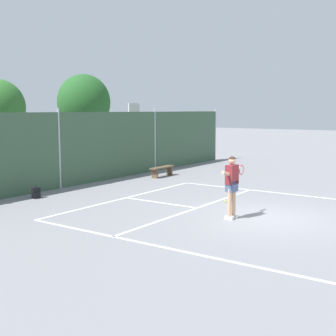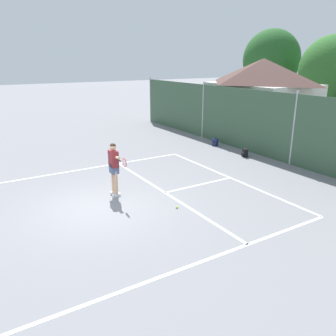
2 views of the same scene
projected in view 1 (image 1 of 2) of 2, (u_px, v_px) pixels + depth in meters
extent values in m
plane|color=gray|center=(269.00, 218.00, 13.36)|extent=(120.00, 120.00, 0.00)
cube|color=white|center=(126.00, 198.00, 16.47)|extent=(8.20, 0.10, 0.01)
cube|color=white|center=(197.00, 254.00, 10.02)|extent=(0.10, 11.00, 0.01)
cube|color=white|center=(312.00, 197.00, 16.70)|extent=(0.10, 11.00, 0.01)
cube|color=white|center=(197.00, 208.00, 14.76)|extent=(8.20, 0.10, 0.01)
cube|color=white|center=(160.00, 203.00, 15.60)|extent=(0.10, 2.97, 0.01)
cube|color=#38563D|center=(59.00, 151.00, 18.26)|extent=(26.00, 0.05, 3.09)
cylinder|color=#B2B2B7|center=(59.00, 149.00, 18.25)|extent=(0.09, 0.09, 3.24)
cylinder|color=#B2B2B7|center=(155.00, 140.00, 23.54)|extent=(0.09, 0.09, 3.24)
cylinder|color=#B2B2B7|center=(215.00, 135.00, 28.83)|extent=(0.09, 0.09, 3.24)
cylinder|color=yellow|center=(133.00, 140.00, 25.07)|extent=(0.12, 0.12, 3.05)
cube|color=white|center=(134.00, 109.00, 24.80)|extent=(0.90, 0.06, 0.60)
torus|color=#D85919|center=(138.00, 113.00, 24.67)|extent=(0.48, 0.48, 0.02)
cylinder|color=brown|center=(0.00, 146.00, 28.11)|extent=(0.36, 0.36, 1.91)
cylinder|color=brown|center=(85.00, 139.00, 34.09)|extent=(0.36, 0.36, 2.00)
ellipsoid|color=#235623|center=(84.00, 102.00, 33.73)|extent=(4.14, 3.73, 4.14)
cube|color=silver|center=(229.00, 218.00, 13.20)|extent=(0.13, 0.27, 0.10)
cube|color=silver|center=(233.00, 216.00, 13.39)|extent=(0.13, 0.27, 0.10)
cylinder|color=tan|center=(229.00, 202.00, 13.14)|extent=(0.13, 0.13, 0.82)
cylinder|color=tan|center=(233.00, 201.00, 13.33)|extent=(0.13, 0.13, 0.82)
cube|color=#47567A|center=(232.00, 186.00, 13.18)|extent=(0.37, 0.26, 0.32)
cube|color=maroon|center=(232.00, 174.00, 13.13)|extent=(0.41, 0.26, 0.56)
sphere|color=tan|center=(232.00, 160.00, 13.08)|extent=(0.22, 0.22, 0.22)
sphere|color=black|center=(232.00, 160.00, 13.08)|extent=(0.21, 0.21, 0.21)
cylinder|color=tan|center=(235.00, 170.00, 13.29)|extent=(0.56, 0.12, 0.17)
cylinder|color=tan|center=(227.00, 174.00, 12.91)|extent=(0.51, 0.11, 0.22)
cylinder|color=black|center=(237.00, 171.00, 13.47)|extent=(0.30, 0.05, 0.04)
torus|color=red|center=(241.00, 170.00, 13.78)|extent=(0.30, 0.04, 0.30)
cylinder|color=silver|center=(241.00, 170.00, 13.78)|extent=(0.26, 0.02, 0.26)
sphere|color=#CCE033|center=(225.00, 202.00, 15.64)|extent=(0.07, 0.07, 0.07)
cube|color=black|center=(36.00, 193.00, 16.37)|extent=(0.32, 0.26, 0.40)
cube|color=black|center=(37.00, 195.00, 16.29)|extent=(0.23, 0.13, 0.18)
torus|color=black|center=(36.00, 187.00, 16.35)|extent=(0.09, 0.04, 0.09)
cube|color=brown|center=(162.00, 167.00, 21.63)|extent=(1.60, 0.36, 0.06)
cube|color=brown|center=(155.00, 173.00, 21.17)|extent=(0.08, 0.32, 0.45)
cube|color=brown|center=(169.00, 171.00, 22.15)|extent=(0.08, 0.32, 0.45)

